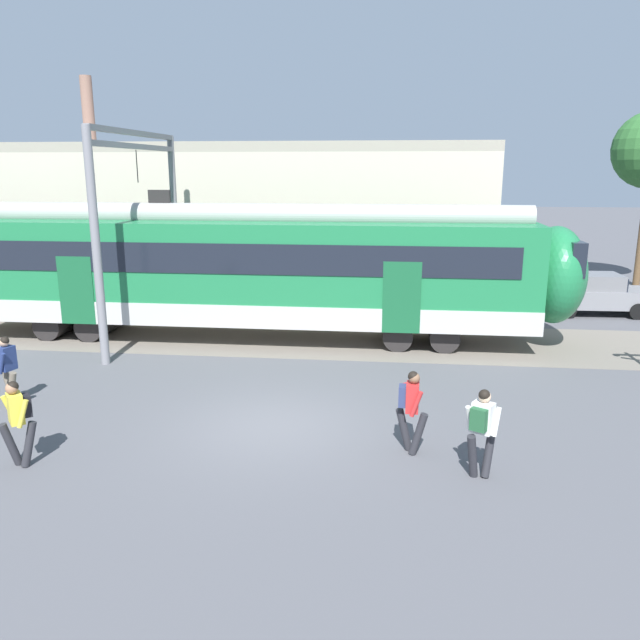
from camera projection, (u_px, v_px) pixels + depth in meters
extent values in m
plane|color=#515156|center=(273.00, 426.00, 13.42)|extent=(160.00, 160.00, 0.00)
cube|color=#B7B7B2|center=(246.00, 306.00, 20.18)|extent=(18.00, 3.06, 0.70)
cube|color=#1E7542|center=(245.00, 258.00, 19.81)|extent=(18.00, 3.00, 2.40)
cube|color=black|center=(233.00, 259.00, 18.30)|extent=(16.56, 0.03, 0.90)
cube|color=#165731|center=(402.00, 298.00, 18.02)|extent=(1.10, 0.04, 2.10)
cube|color=#165731|center=(76.00, 291.00, 19.08)|extent=(1.10, 0.04, 2.10)
cylinder|color=#9C9C97|center=(244.00, 215.00, 19.48)|extent=(17.64, 0.70, 0.70)
cube|color=black|center=(159.00, 196.00, 19.64)|extent=(0.70, 0.12, 0.40)
cylinder|color=black|center=(442.00, 329.00, 19.65)|extent=(0.90, 2.40, 0.90)
cylinder|color=black|center=(397.00, 328.00, 19.80)|extent=(0.90, 2.40, 0.90)
cylinder|color=black|center=(104.00, 320.00, 20.85)|extent=(0.90, 2.40, 0.90)
cylinder|color=black|center=(64.00, 319.00, 21.00)|extent=(0.90, 2.40, 0.90)
ellipsoid|color=#1E7542|center=(554.00, 275.00, 18.87)|extent=(1.80, 2.85, 2.95)
cube|color=black|center=(568.00, 255.00, 18.69)|extent=(0.40, 2.40, 1.00)
cylinder|color=#6B6051|center=(9.00, 385.00, 14.65)|extent=(0.38, 0.24, 0.87)
cylinder|color=#6B6051|center=(12.00, 389.00, 14.38)|extent=(0.38, 0.24, 0.87)
cube|color=navy|center=(7.00, 358.00, 14.35)|extent=(0.33, 0.41, 0.56)
cylinder|color=navy|center=(2.00, 364.00, 14.13)|extent=(0.26, 0.15, 0.52)
cylinder|color=navy|center=(12.00, 357.00, 14.59)|extent=(0.26, 0.15, 0.52)
sphere|color=tan|center=(4.00, 342.00, 14.26)|extent=(0.22, 0.22, 0.22)
sphere|color=black|center=(5.00, 341.00, 14.25)|extent=(0.20, 0.20, 0.20)
cylinder|color=#28282D|center=(11.00, 444.00, 11.53)|extent=(0.37, 0.34, 0.87)
cylinder|color=#28282D|center=(29.00, 444.00, 11.54)|extent=(0.37, 0.34, 0.87)
cube|color=gold|center=(15.00, 408.00, 11.37)|extent=(0.42, 0.43, 0.56)
cylinder|color=gold|center=(23.00, 414.00, 11.25)|extent=(0.25, 0.23, 0.52)
cylinder|color=gold|center=(9.00, 408.00, 11.51)|extent=(0.25, 0.23, 0.52)
sphere|color=#9E7051|center=(12.00, 388.00, 11.27)|extent=(0.22, 0.22, 0.22)
sphere|color=black|center=(13.00, 387.00, 11.27)|extent=(0.20, 0.20, 0.20)
cube|color=black|center=(26.00, 405.00, 11.46)|extent=(0.30, 0.32, 0.40)
cylinder|color=#28282D|center=(418.00, 434.00, 11.98)|extent=(0.36, 0.17, 0.87)
cylinder|color=#28282D|center=(404.00, 429.00, 12.20)|extent=(0.36, 0.17, 0.87)
cube|color=red|center=(412.00, 397.00, 11.92)|extent=(0.26, 0.38, 0.56)
cylinder|color=red|center=(409.00, 395.00, 12.16)|extent=(0.25, 0.11, 0.52)
cylinder|color=red|center=(416.00, 404.00, 11.71)|extent=(0.25, 0.11, 0.52)
sphere|color=brown|center=(414.00, 378.00, 11.82)|extent=(0.22, 0.22, 0.22)
sphere|color=black|center=(413.00, 376.00, 11.82)|extent=(0.20, 0.20, 0.20)
cube|color=navy|center=(403.00, 396.00, 11.95)|extent=(0.18, 0.29, 0.40)
cylinder|color=#28282D|center=(488.00, 453.00, 11.17)|extent=(0.31, 0.38, 0.87)
cylinder|color=#28282D|center=(472.00, 456.00, 11.06)|extent=(0.31, 0.38, 0.87)
cube|color=silver|center=(483.00, 418.00, 10.95)|extent=(0.43, 0.39, 0.56)
cylinder|color=silver|center=(469.00, 419.00, 11.03)|extent=(0.20, 0.26, 0.52)
cylinder|color=silver|center=(497.00, 422.00, 10.89)|extent=(0.20, 0.26, 0.52)
sphere|color=beige|center=(485.00, 396.00, 10.87)|extent=(0.22, 0.22, 0.22)
sphere|color=black|center=(484.00, 395.00, 10.85)|extent=(0.20, 0.20, 0.20)
cube|color=#235633|center=(479.00, 420.00, 10.81)|extent=(0.32, 0.28, 0.40)
cube|color=gray|center=(596.00, 297.00, 23.54)|extent=(4.05, 1.76, 0.68)
cube|color=slate|center=(594.00, 281.00, 23.40)|extent=(1.94, 1.50, 0.56)
cube|color=black|center=(620.00, 283.00, 23.34)|extent=(0.16, 1.37, 0.48)
cylinder|color=black|center=(621.00, 302.00, 24.28)|extent=(0.61, 0.22, 0.60)
cylinder|color=black|center=(637.00, 311.00, 22.77)|extent=(0.61, 0.22, 0.60)
cylinder|color=black|center=(556.00, 301.00, 24.47)|extent=(0.61, 0.22, 0.60)
cylinder|color=black|center=(568.00, 310.00, 22.96)|extent=(0.61, 0.22, 0.60)
cylinder|color=gray|center=(96.00, 249.00, 16.93)|extent=(0.24, 0.24, 6.50)
cylinder|color=gray|center=(175.00, 227.00, 23.11)|extent=(0.24, 0.24, 6.50)
cube|color=gray|center=(135.00, 133.00, 19.26)|extent=(0.20, 6.40, 0.16)
cube|color=gray|center=(136.00, 146.00, 19.35)|extent=(0.20, 6.40, 0.16)
cylinder|color=black|center=(137.00, 166.00, 19.49)|extent=(0.03, 0.03, 1.00)
cube|color=beige|center=(238.00, 224.00, 27.14)|extent=(21.39, 5.00, 6.00)
cube|color=#9F9686|center=(236.00, 148.00, 26.38)|extent=(21.39, 5.00, 0.40)
cylinder|color=#8C6656|center=(88.00, 115.00, 26.73)|extent=(0.50, 0.50, 3.20)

